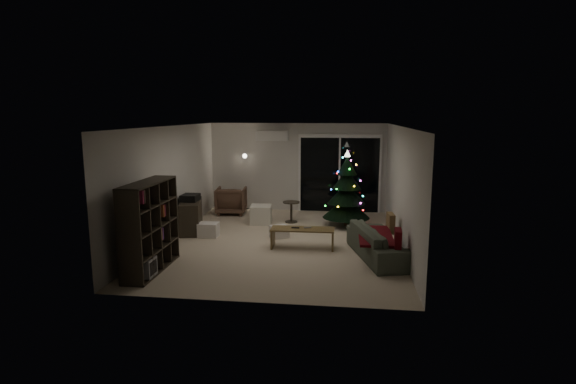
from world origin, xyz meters
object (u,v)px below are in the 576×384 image
Objects in this scene: media_cabinet at (191,216)px; armchair at (231,201)px; bookshelf at (139,226)px; sofa at (380,243)px; coffee_table at (303,238)px; christmas_tree at (347,188)px.

media_cabinet is 2.04m from armchair.
sofa is (4.30, 1.24, -0.50)m from bookshelf.
bookshelf is 1.22× the size of coffee_table.
bookshelf reaches higher than coffee_table.
armchair reaches higher than sofa.
media_cabinet is at bearing 70.76° from armchair.
sofa is at bearing 40.49° from bookshelf.
christmas_tree reaches higher than armchair.
media_cabinet is 4.54m from sofa.
sofa reaches higher than coffee_table.
christmas_tree reaches higher than bookshelf.
christmas_tree is (3.65, 1.00, 0.58)m from media_cabinet.
sofa is 1.62m from coffee_table.
media_cabinet is 0.90× the size of coffee_table.
armchair is 3.38m from christmas_tree.
sofa is 1.56× the size of coffee_table.
christmas_tree is at bearing 156.80° from armchair.
christmas_tree reaches higher than sofa.
christmas_tree is (3.18, -0.99, 0.57)m from armchair.
armchair reaches higher than coffee_table.
coffee_table is at bearing 56.05° from bookshelf.
coffee_table is (-1.56, 0.45, -0.09)m from sofa.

